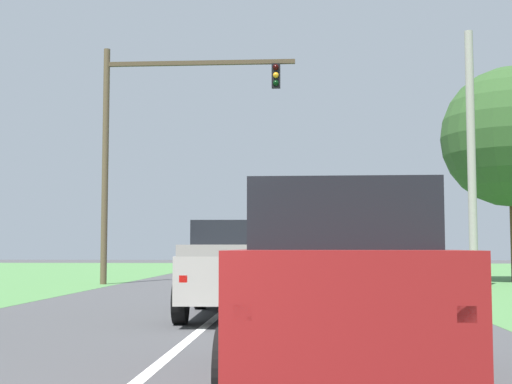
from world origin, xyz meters
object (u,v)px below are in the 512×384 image
(utility_pole_right, at_px, (471,158))
(red_suv_near, at_px, (339,280))
(traffic_light, at_px, (150,130))
(keep_moving_sign, at_px, (430,237))
(oak_tree_right, at_px, (512,137))
(pickup_truck_lead, at_px, (240,268))

(utility_pole_right, bearing_deg, red_suv_near, -107.75)
(traffic_light, distance_m, utility_pole_right, 11.70)
(red_suv_near, relative_size, keep_moving_sign, 1.63)
(keep_moving_sign, relative_size, utility_pole_right, 0.31)
(oak_tree_right, bearing_deg, traffic_light, -169.58)
(oak_tree_right, bearing_deg, red_suv_near, -110.72)
(red_suv_near, height_order, traffic_light, traffic_light)
(pickup_truck_lead, height_order, oak_tree_right, oak_tree_right)
(pickup_truck_lead, height_order, traffic_light, traffic_light)
(pickup_truck_lead, relative_size, utility_pole_right, 0.60)
(red_suv_near, height_order, utility_pole_right, utility_pole_right)
(red_suv_near, bearing_deg, pickup_truck_lead, 103.40)
(pickup_truck_lead, bearing_deg, red_suv_near, -76.60)
(keep_moving_sign, height_order, utility_pole_right, utility_pole_right)
(keep_moving_sign, bearing_deg, oak_tree_right, 46.89)
(traffic_light, bearing_deg, red_suv_near, -72.01)
(pickup_truck_lead, xyz_separation_m, utility_pole_right, (6.96, 9.78, 3.40))
(traffic_light, xyz_separation_m, utility_pole_right, (11.41, -2.10, -1.44))
(traffic_light, height_order, utility_pole_right, traffic_light)
(oak_tree_right, bearing_deg, pickup_truck_lead, -123.84)
(red_suv_near, xyz_separation_m, utility_pole_right, (5.33, 16.64, 3.32))
(pickup_truck_lead, xyz_separation_m, oak_tree_right, (9.71, 14.48, 4.83))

